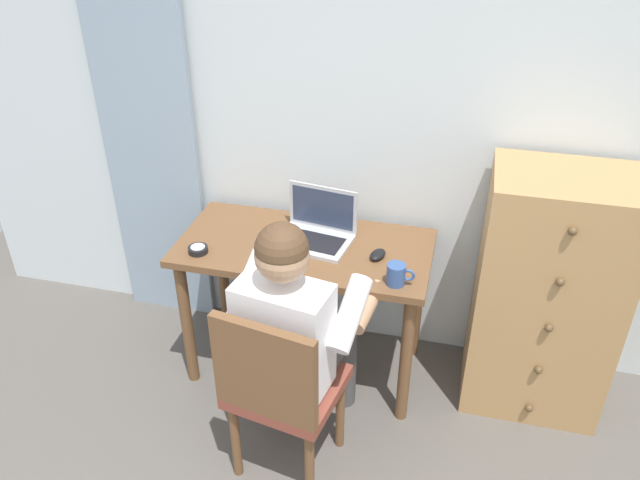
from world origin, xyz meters
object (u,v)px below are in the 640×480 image
Objects in this scene: coffee_mug at (397,274)px; computer_mouse at (378,255)px; desk at (305,266)px; person_seated at (298,324)px; chair at (279,387)px; desk_clock at (198,250)px; dresser at (546,295)px; laptop at (316,230)px.

computer_mouse is at bearing 121.01° from coffee_mug.
desk is at bearing 155.65° from coffee_mug.
person_seated is at bearing -77.92° from desk.
chair is 0.76m from desk_clock.
coffee_mug is (0.35, 0.28, 0.11)m from person_seated.
computer_mouse is (0.27, 0.64, 0.26)m from chair.
desk_clock is at bearing -150.84° from computer_mouse.
chair reaches higher than desk.
person_seated is at bearing -141.68° from coffee_mug.
computer_mouse is 0.81m from desk_clock.
desk_clock is (-0.56, 0.31, 0.08)m from person_seated.
desk is at bearing -175.93° from dresser.
person_seated reaches higher than dresser.
chair is 2.36× the size of laptop.
desk is 0.68m from chair.
computer_mouse is at bearing -16.05° from laptop.
laptop is (-0.03, 0.73, 0.30)m from chair.
computer_mouse is (0.31, -0.09, -0.04)m from laptop.
desk_clock is (-0.49, -0.24, -0.04)m from laptop.
dresser is 0.73m from coffee_mug.
person_seated is 3.21× the size of laptop.
desk is 3.15× the size of laptop.
person_seated is 0.53m from computer_mouse.
person_seated is (0.10, -0.49, 0.05)m from desk.
dresser reaches higher than coffee_mug.
desk is 0.50m from person_seated.
coffee_mug is at bearing 38.32° from person_seated.
person_seated is at bearing -99.77° from computer_mouse.
person_seated is 9.98× the size of coffee_mug.
dresser is at bearing 9.47° from desk_clock.
coffee_mug is at bearing -40.78° from computer_mouse.
laptop is (-0.06, 0.55, 0.12)m from person_seated.
dresser reaches higher than chair.
laptop reaches higher than desk_clock.
chair is 0.73× the size of person_seated.
chair is 7.33× the size of coffee_mug.
dresser is 13.16× the size of desk_clock.
coffee_mug reaches higher than desk.
chair is (0.08, -0.67, -0.13)m from desk.
desk_clock is at bearing 178.35° from coffee_mug.
dresser reaches higher than laptop.
coffee_mug is (0.46, -0.21, 0.16)m from desk.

